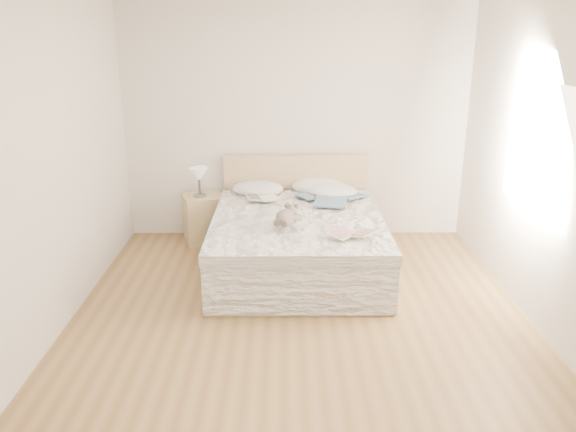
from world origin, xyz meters
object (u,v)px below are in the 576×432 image
object	(u,v)px
nightstand	(205,218)
childrens_book	(353,234)
photo_book	(262,198)
table_lamp	(199,176)
teddy_bear	(285,223)
bed	(297,240)

from	to	relation	value
nightstand	childrens_book	size ratio (longest dim) A/B	1.41
photo_book	childrens_book	distance (m)	1.43
table_lamp	teddy_bear	xyz separation A→B (m)	(0.99, -1.21, -0.15)
bed	teddy_bear	distance (m)	0.57
table_lamp	teddy_bear	world-z (taller)	table_lamp
nightstand	photo_book	distance (m)	0.85
table_lamp	childrens_book	xyz separation A→B (m)	(1.61, -1.46, -0.17)
childrens_book	table_lamp	bearing A→B (deg)	179.57
table_lamp	nightstand	bearing A→B (deg)	30.09
nightstand	photo_book	xyz separation A→B (m)	(0.69, -0.35, 0.35)
bed	photo_book	distance (m)	0.67
nightstand	table_lamp	world-z (taller)	table_lamp
bed	childrens_book	size ratio (longest dim) A/B	5.40
bed	childrens_book	bearing A→B (deg)	-54.32
bed	table_lamp	distance (m)	1.44
table_lamp	teddy_bear	bearing A→B (deg)	-50.85
teddy_bear	photo_book	bearing A→B (deg)	125.49
bed	nightstand	xyz separation A→B (m)	(-1.08, 0.79, -0.03)
bed	table_lamp	xyz separation A→B (m)	(-1.11, 0.77, 0.49)
nightstand	teddy_bear	size ratio (longest dim) A/B	1.77
nightstand	childrens_book	bearing A→B (deg)	-43.33
bed	teddy_bear	world-z (taller)	bed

